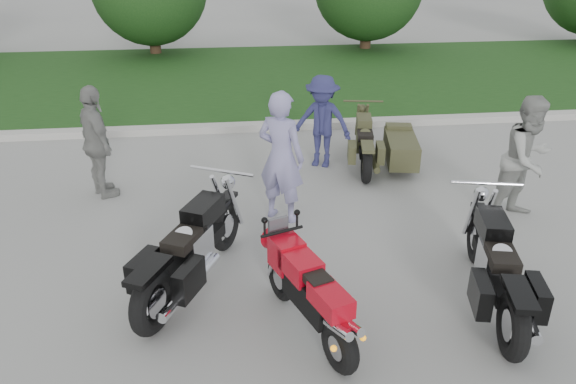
{
  "coord_description": "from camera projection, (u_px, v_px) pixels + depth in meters",
  "views": [
    {
      "loc": [
        -0.78,
        -5.4,
        4.04
      ],
      "look_at": [
        -0.02,
        1.25,
        0.8
      ],
      "focal_mm": 35.0,
      "sensor_mm": 36.0,
      "label": 1
    }
  ],
  "objects": [
    {
      "name": "ground",
      "position": [
        302.0,
        298.0,
        6.67
      ],
      "size": [
        80.0,
        80.0,
        0.0
      ],
      "primitive_type": "plane",
      "color": "#A1A09B",
      "rests_on": "ground"
    },
    {
      "name": "curb",
      "position": [
        264.0,
        126.0,
        12.0
      ],
      "size": [
        60.0,
        0.3,
        0.15
      ],
      "primitive_type": "cube",
      "color": "#B3B1A9",
      "rests_on": "ground"
    },
    {
      "name": "grass_strip",
      "position": [
        253.0,
        78.0,
        15.72
      ],
      "size": [
        60.0,
        8.0,
        0.14
      ],
      "primitive_type": "cube",
      "color": "#234F1B",
      "rests_on": "ground"
    },
    {
      "name": "sportbike_red",
      "position": [
        310.0,
        293.0,
        5.88
      ],
      "size": [
        0.81,
        1.8,
        0.89
      ],
      "rotation": [
        0.0,
        0.0,
        0.36
      ],
      "color": "black",
      "rests_on": "ground"
    },
    {
      "name": "cruiser_left",
      "position": [
        189.0,
        254.0,
        6.61
      ],
      "size": [
        1.26,
        2.36,
        0.98
      ],
      "rotation": [
        0.0,
        0.0,
        -0.45
      ],
      "color": "black",
      "rests_on": "ground"
    },
    {
      "name": "cruiser_right",
      "position": [
        497.0,
        272.0,
        6.29
      ],
      "size": [
        0.69,
        2.47,
        0.96
      ],
      "rotation": [
        0.0,
        0.0,
        -0.21
      ],
      "color": "black",
      "rests_on": "ground"
    },
    {
      "name": "cruiser_sidecar",
      "position": [
        386.0,
        147.0,
        10.03
      ],
      "size": [
        1.26,
        2.15,
        0.83
      ],
      "rotation": [
        0.0,
        0.0,
        -0.17
      ],
      "color": "black",
      "rests_on": "ground"
    },
    {
      "name": "person_stripe",
      "position": [
        281.0,
        157.0,
        8.05
      ],
      "size": [
        0.86,
        0.79,
        1.96
      ],
      "primitive_type": "imported",
      "rotation": [
        0.0,
        0.0,
        2.55
      ],
      "color": "#908BBD",
      "rests_on": "ground"
    },
    {
      "name": "person_grey",
      "position": [
        527.0,
        159.0,
        8.12
      ],
      "size": [
        1.13,
        1.04,
        1.87
      ],
      "primitive_type": "imported",
      "rotation": [
        0.0,
        0.0,
        0.46
      ],
      "color": "#999B95",
      "rests_on": "ground"
    },
    {
      "name": "person_denim",
      "position": [
        322.0,
        122.0,
        9.93
      ],
      "size": [
        1.23,
        1.01,
        1.66
      ],
      "primitive_type": "imported",
      "rotation": [
        0.0,
        0.0,
        -0.43
      ],
      "color": "navy",
      "rests_on": "ground"
    },
    {
      "name": "person_back",
      "position": [
        97.0,
        143.0,
        8.77
      ],
      "size": [
        0.92,
        1.15,
        1.82
      ],
      "primitive_type": "imported",
      "rotation": [
        0.0,
        0.0,
        2.1
      ],
      "color": "gray",
      "rests_on": "ground"
    }
  ]
}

